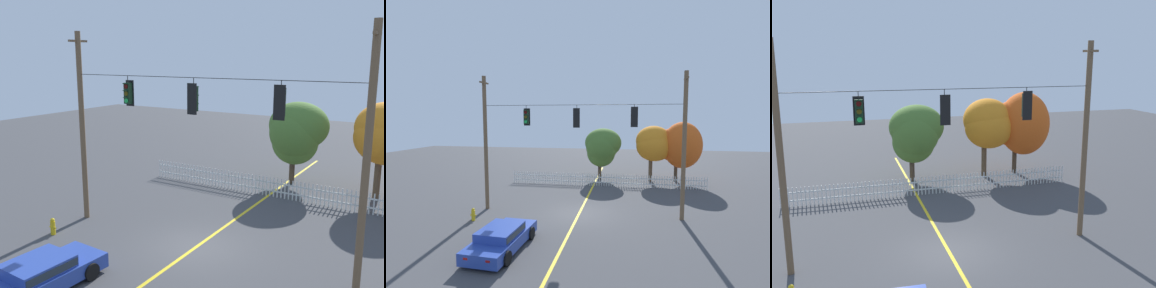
# 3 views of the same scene
# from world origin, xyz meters

# --- Properties ---
(ground) EXTENTS (80.00, 80.00, 0.00)m
(ground) POSITION_xyz_m (0.00, 0.00, 0.00)
(ground) COLOR #424244
(lane_centerline_stripe) EXTENTS (0.16, 36.00, 0.01)m
(lane_centerline_stripe) POSITION_xyz_m (0.00, 0.00, 0.00)
(lane_centerline_stripe) COLOR gold
(lane_centerline_stripe) RESTS_ON ground
(signal_support_span) EXTENTS (13.20, 1.10, 9.10)m
(signal_support_span) POSITION_xyz_m (0.00, 0.00, 4.64)
(signal_support_span) COLOR brown
(signal_support_span) RESTS_ON ground
(traffic_signal_eastbound_side) EXTENTS (0.43, 0.38, 1.34)m
(traffic_signal_eastbound_side) POSITION_xyz_m (-3.53, 0.01, 6.36)
(traffic_signal_eastbound_side) COLOR black
(traffic_signal_westbound_side) EXTENTS (0.43, 0.38, 1.45)m
(traffic_signal_westbound_side) POSITION_xyz_m (-0.15, -0.01, 6.30)
(traffic_signal_westbound_side) COLOR black
(traffic_signal_northbound_primary) EXTENTS (0.43, 0.38, 1.40)m
(traffic_signal_northbound_primary) POSITION_xyz_m (3.47, -0.01, 6.36)
(traffic_signal_northbound_primary) COLOR black
(white_picket_fence) EXTENTS (17.79, 0.06, 1.13)m
(white_picket_fence) POSITION_xyz_m (1.12, 7.99, 0.57)
(white_picket_fence) COLOR silver
(white_picket_fence) RESTS_ON ground
(autumn_maple_near_fence) EXTENTS (3.70, 3.32, 5.24)m
(autumn_maple_near_fence) POSITION_xyz_m (0.53, 10.96, 3.35)
(autumn_maple_near_fence) COLOR #473828
(autumn_maple_near_fence) RESTS_ON ground
(autumn_maple_mid) EXTENTS (3.51, 3.26, 5.52)m
(autumn_maple_mid) POSITION_xyz_m (5.64, 10.81, 3.78)
(autumn_maple_mid) COLOR brown
(autumn_maple_mid) RESTS_ON ground
(autumn_oak_far_east) EXTENTS (4.19, 3.34, 5.91)m
(autumn_oak_far_east) POSITION_xyz_m (8.04, 10.70, 3.67)
(autumn_oak_far_east) COLOR #473828
(autumn_oak_far_east) RESTS_ON ground
(parked_car) EXTENTS (2.19, 4.54, 1.15)m
(parked_car) POSITION_xyz_m (-2.78, -5.73, 0.61)
(parked_car) COLOR #28429E
(parked_car) RESTS_ON ground
(fire_hydrant) EXTENTS (0.38, 0.22, 0.79)m
(fire_hydrant) POSITION_xyz_m (-6.20, -2.35, 0.39)
(fire_hydrant) COLOR gold
(fire_hydrant) RESTS_ON ground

